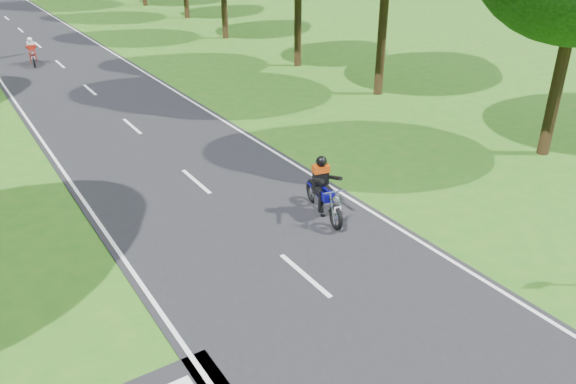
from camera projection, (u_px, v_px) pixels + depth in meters
ground at (360, 323)px, 11.44m from camera, size 160.00×160.00×0.00m
rider_near_blue at (324, 187)px, 15.16m from camera, size 1.10×2.10×1.67m
rider_far_red at (32, 51)px, 30.55m from camera, size 0.84×1.82×1.46m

